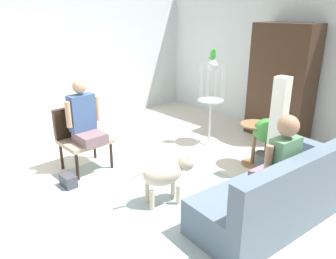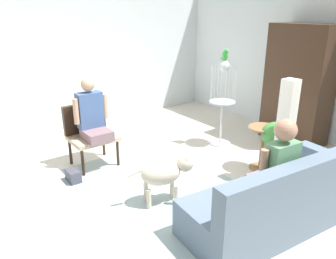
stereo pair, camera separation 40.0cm
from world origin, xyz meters
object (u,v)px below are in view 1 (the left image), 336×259
at_px(round_end_table, 254,141).
at_px(dog, 167,173).
at_px(person_on_armchair, 84,118).
at_px(parrot, 213,54).
at_px(column_lamp, 277,129).
at_px(armoire_cabinet, 282,82).
at_px(armchair, 80,132).
at_px(bird_cage_stand, 211,99).
at_px(couch, 280,195).
at_px(potted_plant, 266,139).
at_px(person_on_couch, 280,157).
at_px(handbag, 69,181).

bearing_deg(round_end_table, dog, -93.94).
relative_size(person_on_armchair, parrot, 4.58).
height_order(column_lamp, armoire_cabinet, armoire_cabinet).
height_order(armchair, dog, armchair).
bearing_deg(bird_cage_stand, armchair, -107.71).
bearing_deg(armchair, couch, 18.60).
relative_size(potted_plant, armoire_cabinet, 0.38).
relative_size(bird_cage_stand, armoire_cabinet, 0.72).
relative_size(person_on_armchair, column_lamp, 0.61).
height_order(person_on_couch, potted_plant, person_on_couch).
height_order(person_on_couch, person_on_armchair, person_on_armchair).
distance_m(armchair, column_lamp, 2.81).
height_order(bird_cage_stand, armoire_cabinet, armoire_cabinet).
distance_m(parrot, handbag, 2.99).
bearing_deg(handbag, armoire_cabinet, 76.79).
distance_m(person_on_armchair, handbag, 0.90).
xyz_separation_m(person_on_couch, dog, (-1.08, -0.65, -0.36)).
height_order(person_on_couch, dog, person_on_couch).
relative_size(couch, person_on_couch, 2.50).
height_order(armchair, handbag, armchair).
bearing_deg(armoire_cabinet, handbag, -103.21).
relative_size(person_on_couch, column_lamp, 0.58).
bearing_deg(handbag, person_on_armchair, 120.64).
xyz_separation_m(person_on_couch, person_on_armchair, (-2.53, -0.89, 0.04)).
bearing_deg(dog, round_end_table, 86.06).
bearing_deg(bird_cage_stand, column_lamp, -11.49).
xyz_separation_m(bird_cage_stand, armoire_cabinet, (0.64, 1.19, 0.23)).
distance_m(person_on_couch, armoire_cabinet, 2.80).
distance_m(dog, potted_plant, 1.72).
xyz_separation_m(person_on_couch, round_end_table, (-0.96, 1.03, -0.39)).
relative_size(person_on_couch, armoire_cabinet, 0.41).
bearing_deg(round_end_table, potted_plant, 4.28).
height_order(person_on_couch, handbag, person_on_couch).
bearing_deg(column_lamp, round_end_table, 168.54).
relative_size(round_end_table, armoire_cabinet, 0.33).
xyz_separation_m(parrot, potted_plant, (1.23, -0.20, -1.08)).
distance_m(bird_cage_stand, potted_plant, 1.29).
distance_m(person_on_armchair, potted_plant, 2.64).
xyz_separation_m(dog, column_lamp, (0.51, 1.60, 0.30)).
bearing_deg(person_on_couch, handbag, -149.09).
xyz_separation_m(parrot, handbag, (-0.25, -2.59, -1.47)).
bearing_deg(person_on_armchair, potted_plant, 47.68).
bearing_deg(potted_plant, handbag, -121.83).
bearing_deg(couch, handbag, -149.00).
xyz_separation_m(person_on_couch, bird_cage_stand, (-2.01, 1.24, 0.02)).
bearing_deg(potted_plant, column_lamp, -24.95).
bearing_deg(column_lamp, parrot, 168.48).
xyz_separation_m(armchair, person_on_couch, (2.69, 0.89, 0.23)).
height_order(armchair, person_on_couch, person_on_couch).
bearing_deg(handbag, bird_cage_stand, 84.49).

